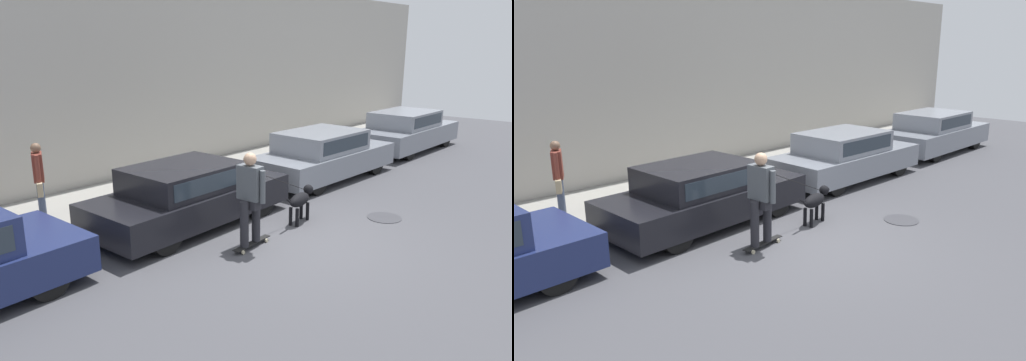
% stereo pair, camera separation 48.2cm
% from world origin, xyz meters
% --- Properties ---
extents(ground_plane, '(36.00, 36.00, 0.00)m').
position_xyz_m(ground_plane, '(0.00, 0.00, 0.00)').
color(ground_plane, '#47474C').
extents(back_wall, '(32.00, 0.30, 5.18)m').
position_xyz_m(back_wall, '(0.00, 5.80, 2.59)').
color(back_wall, '#ADA89E').
rests_on(back_wall, ground_plane).
extents(sidewalk_curb, '(30.00, 2.53, 0.16)m').
position_xyz_m(sidewalk_curb, '(0.00, 4.37, 0.08)').
color(sidewalk_curb, gray).
rests_on(sidewalk_curb, ground_plane).
extents(parked_car_1, '(4.18, 1.84, 1.23)m').
position_xyz_m(parked_car_1, '(-0.74, 2.10, 0.60)').
color(parked_car_1, black).
rests_on(parked_car_1, ground_plane).
extents(parked_car_2, '(4.37, 1.88, 1.29)m').
position_xyz_m(parked_car_2, '(3.94, 2.10, 0.63)').
color(parked_car_2, black).
rests_on(parked_car_2, ground_plane).
extents(parked_car_3, '(4.52, 1.82, 1.32)m').
position_xyz_m(parked_car_3, '(8.88, 2.10, 0.64)').
color(parked_car_3, black).
rests_on(parked_car_3, ground_plane).
extents(dog, '(1.09, 0.36, 0.69)m').
position_xyz_m(dog, '(0.84, 0.56, 0.46)').
color(dog, black).
rests_on(dog, ground_plane).
extents(skateboarder, '(2.41, 0.62, 1.71)m').
position_xyz_m(skateboarder, '(-0.81, 0.42, 0.97)').
color(skateboarder, beige).
rests_on(skateboarder, ground_plane).
extents(pedestrian_with_bag, '(0.37, 0.60, 1.49)m').
position_xyz_m(pedestrian_with_bag, '(-2.66, 4.21, 0.98)').
color(pedestrian_with_bag, '#3D4760').
rests_on(pedestrian_with_bag, sidewalk_curb).
extents(manhole_cover, '(0.70, 0.70, 0.01)m').
position_xyz_m(manhole_cover, '(2.16, -0.61, 0.01)').
color(manhole_cover, '#38383D').
rests_on(manhole_cover, ground_plane).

